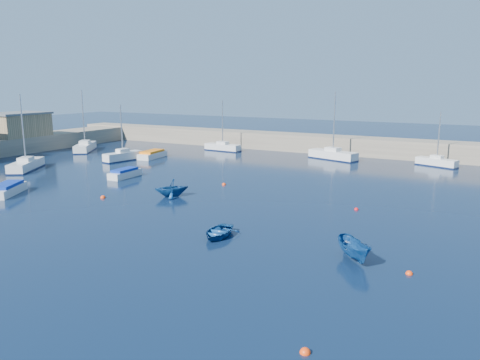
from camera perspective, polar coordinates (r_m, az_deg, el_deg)
The scene contains 20 objects.
ground at distance 34.03m, azimuth -14.95°, elevation -6.56°, with size 220.00×220.00×0.00m, color #0C1B34.
back_wall at distance 73.45m, azimuth 10.32°, elevation 4.34°, with size 96.00×4.50×2.60m, color gray.
brick_shed_a at distance 80.24m, azimuth -25.44°, elevation 6.02°, with size 6.00×8.00×3.40m, color #917B54.
sailboat_2 at distance 63.18m, azimuth -24.62°, elevation 1.69°, with size 5.28×7.03×9.21m.
sailboat_3 at distance 66.36m, azimuth -14.09°, elevation 2.86°, with size 2.59×5.80×7.63m.
sailboat_4 at distance 77.60m, azimuth -18.35°, elevation 3.85°, with size 5.61×7.08×9.44m.
sailboat_5 at distance 74.21m, azimuth -2.12°, elevation 4.04°, with size 6.06×2.07×7.92m.
sailboat_6 at distance 66.82m, azimuth 11.25°, elevation 3.05°, with size 7.36×4.08×9.37m.
sailboat_7 at distance 65.13m, azimuth 22.85°, elevation 2.05°, with size 5.34×3.21×6.97m.
motorboat_0 at distance 49.97m, azimuth -26.50°, elevation -1.01°, with size 3.81×5.06×1.08m.
motorboat_1 at distance 54.37m, azimuth -13.88°, elevation 0.79°, with size 1.62×4.25×1.03m.
motorboat_2 at distance 68.07m, azimuth -10.63°, elevation 3.09°, with size 2.51×5.46×1.08m.
dinghy_center at distance 32.56m, azimuth -2.69°, elevation -6.36°, with size 2.38×3.33×0.69m, color navy.
dinghy_left at distance 44.33m, azimuth -8.35°, elevation -0.95°, with size 2.71×3.14×1.66m, color navy.
dinghy_right at distance 29.07m, azimuth 13.76°, elevation -8.29°, with size 1.27×3.38×1.31m, color navy.
buoy_0 at distance 45.29m, azimuth -16.35°, elevation -2.11°, with size 0.49×0.49×0.49m, color #FC3D0D.
buoy_1 at distance 40.63m, azimuth 13.99°, elevation -3.54°, with size 0.38×0.38×0.38m, color red.
buoy_2 at distance 28.19m, azimuth 19.92°, elevation -10.74°, with size 0.41×0.41×0.41m, color #FC3D0D.
buoy_3 at distance 49.09m, azimuth -1.96°, elevation -0.59°, with size 0.43×0.43×0.43m, color #FC3D0D.
buoy_5 at distance 19.80m, azimuth 7.95°, elevation -20.16°, with size 0.45×0.45×0.45m, color #FC3D0D.
Camera 1 is at (22.50, -23.32, 10.40)m, focal length 35.00 mm.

